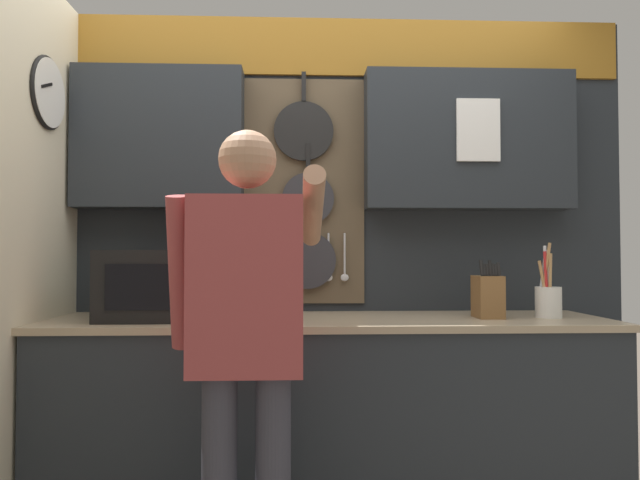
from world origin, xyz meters
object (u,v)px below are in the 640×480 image
person (247,323)px  microwave (167,285)px  knife_block (488,296)px  utensil_crock (548,298)px

person → microwave: bearing=125.6°
microwave → knife_block: (1.42, 0.00, -0.05)m
person → utensil_crock: bearing=23.4°
microwave → knife_block: size_ratio=2.03×
knife_block → utensil_crock: size_ratio=0.77×
microwave → utensil_crock: 1.69m
utensil_crock → microwave: bearing=-179.9°
utensil_crock → knife_block: bearing=-179.4°
microwave → person: 0.69m
microwave → utensil_crock: (1.69, 0.00, -0.06)m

